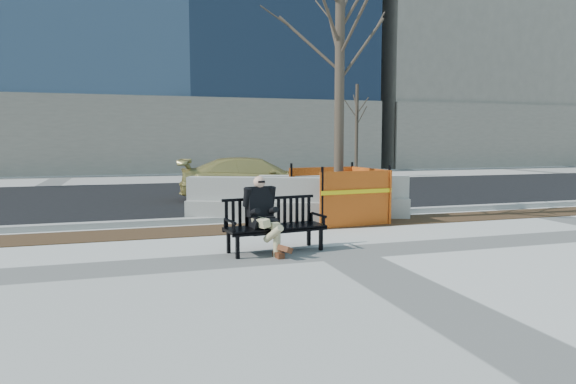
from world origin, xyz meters
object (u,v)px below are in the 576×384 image
at_px(seated_man, 262,252).
at_px(sedan, 255,200).
at_px(tree_fence, 338,221).
at_px(jersey_barrier_right, 333,217).
at_px(bench, 275,252).
at_px(jersey_barrier_left, 265,221).

relative_size(seated_man, sedan, 0.28).
relative_size(tree_fence, jersey_barrier_right, 1.84).
distance_m(bench, seated_man, 0.22).
bearing_deg(tree_fence, sedan, 100.84).
bearing_deg(jersey_barrier_right, jersey_barrier_left, -159.24).
bearing_deg(bench, jersey_barrier_right, 46.25).
bearing_deg(bench, sedan, 71.48).
xyz_separation_m(seated_man, sedan, (1.54, 6.88, 0.00)).
relative_size(sedan, jersey_barrier_left, 1.27).
bearing_deg(sedan, jersey_barrier_right, -154.43).
distance_m(bench, tree_fence, 3.32).
bearing_deg(tree_fence, bench, -130.39).
relative_size(bench, seated_man, 1.36).
bearing_deg(bench, tree_fence, 41.91).
xyz_separation_m(bench, tree_fence, (2.15, 2.53, 0.00)).
relative_size(seated_man, jersey_barrier_left, 0.35).
bearing_deg(seated_man, bench, -11.51).
relative_size(tree_fence, sedan, 1.44).
distance_m(seated_man, jersey_barrier_left, 3.15).
height_order(seated_man, tree_fence, tree_fence).
xyz_separation_m(sedan, jersey_barrier_left, (-0.70, -3.84, 0.00)).
relative_size(seated_man, jersey_barrier_right, 0.35).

